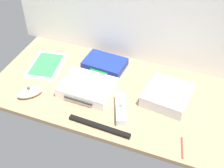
% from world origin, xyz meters
% --- Properties ---
extents(ground_plane, '(1.00, 0.48, 0.02)m').
position_xyz_m(ground_plane, '(0.00, 0.00, -0.01)').
color(ground_plane, '#9E7F5B').
rests_on(ground_plane, ground).
extents(game_console, '(0.21, 0.17, 0.04)m').
position_xyz_m(game_console, '(-0.09, -0.04, 0.02)').
color(game_console, white).
rests_on(game_console, ground_plane).
extents(mini_computer, '(0.19, 0.19, 0.05)m').
position_xyz_m(mini_computer, '(0.22, 0.03, 0.03)').
color(mini_computer, silver).
rests_on(mini_computer, ground_plane).
extents(game_case, '(0.16, 0.21, 0.02)m').
position_xyz_m(game_case, '(-0.33, 0.04, 0.01)').
color(game_case, white).
rests_on(game_case, ground_plane).
extents(network_router, '(0.19, 0.13, 0.03)m').
position_xyz_m(network_router, '(-0.09, 0.14, 0.02)').
color(network_router, navy).
rests_on(network_router, ground_plane).
extents(remote_wand, '(0.09, 0.15, 0.03)m').
position_xyz_m(remote_wand, '(0.07, -0.09, 0.02)').
color(remote_wand, white).
rests_on(remote_wand, ground_plane).
extents(remote_nunchuk, '(0.10, 0.10, 0.05)m').
position_xyz_m(remote_nunchuk, '(-0.30, -0.14, 0.02)').
color(remote_nunchuk, white).
rests_on(remote_nunchuk, ground_plane).
extents(remote_classic_pad, '(0.15, 0.10, 0.02)m').
position_xyz_m(remote_classic_pad, '(-0.09, -0.04, 0.05)').
color(remote_classic_pad, white).
rests_on(remote_classic_pad, game_console).
extents(sensor_bar, '(0.24, 0.03, 0.01)m').
position_xyz_m(sensor_bar, '(0.03, -0.20, 0.01)').
color(sensor_bar, black).
rests_on(sensor_bar, ground_plane).
extents(stylus_pen, '(0.03, 0.09, 0.01)m').
position_xyz_m(stylus_pen, '(0.33, -0.18, 0.00)').
color(stylus_pen, red).
rests_on(stylus_pen, ground_plane).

